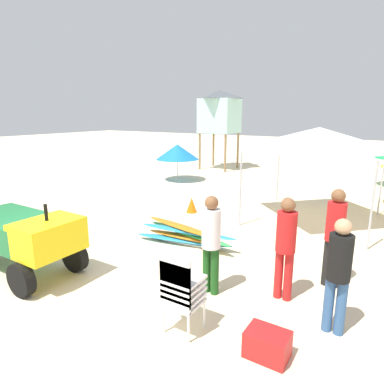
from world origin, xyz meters
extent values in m
plane|color=beige|center=(0.00, 0.00, 0.00)|extent=(80.00, 80.00, 0.00)
cube|color=#1E6B38|center=(-1.49, 0.05, 0.85)|extent=(1.80, 1.10, 0.50)
cube|color=yellow|center=(-0.29, 0.05, 0.90)|extent=(0.80, 1.10, 0.60)
cylinder|color=black|center=(-0.29, 0.05, 1.35)|extent=(0.06, 0.06, 0.30)
cylinder|color=black|center=(-0.34, 0.60, 0.30)|extent=(0.60, 0.18, 0.60)
cylinder|color=black|center=(-0.34, -0.50, 0.30)|extent=(0.60, 0.18, 0.60)
cylinder|color=black|center=(-2.14, 0.60, 0.30)|extent=(0.60, 0.18, 0.60)
cube|color=white|center=(2.49, 0.22, 0.44)|extent=(0.48, 0.48, 0.04)
cube|color=white|center=(2.49, 0.00, 0.64)|extent=(0.48, 0.04, 0.40)
cube|color=white|center=(2.49, 0.22, 0.53)|extent=(0.48, 0.48, 0.04)
cube|color=white|center=(2.49, 0.00, 0.73)|extent=(0.48, 0.04, 0.40)
cube|color=white|center=(2.49, 0.22, 0.62)|extent=(0.48, 0.48, 0.04)
cube|color=white|center=(2.49, 0.00, 0.82)|extent=(0.48, 0.04, 0.40)
cube|color=white|center=(2.49, 0.22, 0.71)|extent=(0.48, 0.48, 0.04)
cube|color=white|center=(2.49, 0.00, 0.91)|extent=(0.48, 0.04, 0.40)
cube|color=white|center=(2.49, 0.22, 0.80)|extent=(0.48, 0.48, 0.04)
cube|color=white|center=(2.49, 0.00, 1.00)|extent=(0.48, 0.04, 0.40)
cylinder|color=white|center=(2.70, 0.43, 0.21)|extent=(0.04, 0.04, 0.42)
cylinder|color=white|center=(2.28, 0.43, 0.21)|extent=(0.04, 0.04, 0.42)
cylinder|color=white|center=(2.70, 0.01, 0.21)|extent=(0.04, 0.04, 0.42)
cylinder|color=white|center=(2.28, 0.01, 0.21)|extent=(0.04, 0.04, 0.42)
ellipsoid|color=white|center=(0.76, 2.92, 0.04)|extent=(2.02, 0.47, 0.08)
ellipsoid|color=#268CCC|center=(0.71, 2.85, 0.12)|extent=(2.40, 0.80, 0.08)
ellipsoid|color=orange|center=(0.83, 2.87, 0.20)|extent=(2.15, 0.43, 0.08)
ellipsoid|color=green|center=(0.79, 2.94, 0.28)|extent=(2.48, 0.68, 0.08)
ellipsoid|color=#268CCC|center=(0.83, 2.83, 0.36)|extent=(2.47, 0.51, 0.08)
ellipsoid|color=orange|center=(0.67, 2.84, 0.44)|extent=(2.22, 0.68, 0.08)
cylinder|color=#194C19|center=(2.23, 1.31, 0.42)|extent=(0.14, 0.14, 0.84)
cylinder|color=#194C19|center=(2.39, 1.31, 0.42)|extent=(0.14, 0.14, 0.84)
cylinder|color=white|center=(2.31, 1.31, 1.17)|extent=(0.32, 0.32, 0.66)
sphere|color=brown|center=(2.31, 1.31, 1.61)|extent=(0.23, 0.23, 0.23)
cylinder|color=red|center=(3.34, 1.79, 0.42)|extent=(0.14, 0.14, 0.85)
cylinder|color=red|center=(3.50, 1.79, 0.42)|extent=(0.14, 0.14, 0.85)
cylinder|color=red|center=(3.42, 1.79, 1.18)|extent=(0.32, 0.32, 0.67)
sphere|color=brown|center=(3.42, 1.79, 1.63)|extent=(0.23, 0.23, 0.23)
cylinder|color=black|center=(3.94, 2.68, 0.43)|extent=(0.14, 0.14, 0.87)
cylinder|color=black|center=(4.10, 2.68, 0.43)|extent=(0.14, 0.14, 0.87)
cylinder|color=red|center=(4.02, 2.68, 1.21)|extent=(0.32, 0.32, 0.69)
sphere|color=brown|center=(4.02, 2.68, 1.67)|extent=(0.23, 0.23, 0.23)
cylinder|color=#33598C|center=(4.22, 1.30, 0.41)|extent=(0.14, 0.14, 0.82)
cylinder|color=#33598C|center=(4.38, 1.30, 0.41)|extent=(0.14, 0.14, 0.82)
cylinder|color=black|center=(4.30, 1.30, 1.14)|extent=(0.32, 0.32, 0.65)
sphere|color=tan|center=(4.30, 1.30, 1.58)|extent=(0.22, 0.22, 0.22)
cylinder|color=#B2B2B7|center=(1.25, 4.85, 1.02)|extent=(0.05, 0.05, 2.04)
cylinder|color=#B2B2B7|center=(4.42, 4.85, 1.02)|extent=(0.05, 0.05, 2.04)
cylinder|color=#B2B2B7|center=(1.25, 8.03, 1.02)|extent=(0.05, 0.05, 2.04)
cylinder|color=#B2B2B7|center=(4.42, 8.03, 1.02)|extent=(0.05, 0.05, 2.04)
pyramid|color=silver|center=(2.83, 6.44, 2.35)|extent=(3.17, 3.17, 0.62)
cylinder|color=olive|center=(-4.56, 12.37, 0.99)|extent=(0.12, 0.12, 1.98)
cylinder|color=olive|center=(-3.00, 12.37, 0.99)|extent=(0.12, 0.12, 1.98)
cylinder|color=olive|center=(-4.56, 13.93, 0.99)|extent=(0.12, 0.12, 1.98)
cylinder|color=olive|center=(-3.00, 13.93, 0.99)|extent=(0.12, 0.12, 1.98)
cube|color=#B3E8DE|center=(-3.78, 13.15, 2.88)|extent=(1.80, 1.80, 1.80)
pyramid|color=#4C5156|center=(-3.78, 13.15, 4.01)|extent=(1.98, 1.98, 0.45)
cylinder|color=beige|center=(-3.82, 9.16, 0.83)|extent=(0.04, 0.04, 1.66)
cone|color=blue|center=(-3.82, 9.16, 1.32)|extent=(1.94, 1.94, 0.68)
cone|color=orange|center=(-3.10, 1.67, 0.30)|extent=(0.41, 0.41, 0.59)
cone|color=orange|center=(-0.54, 5.20, 0.24)|extent=(0.33, 0.33, 0.48)
cube|color=red|center=(3.69, 0.33, 0.17)|extent=(0.54, 0.39, 0.35)
camera|label=1|loc=(4.85, -3.30, 3.04)|focal=31.26mm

